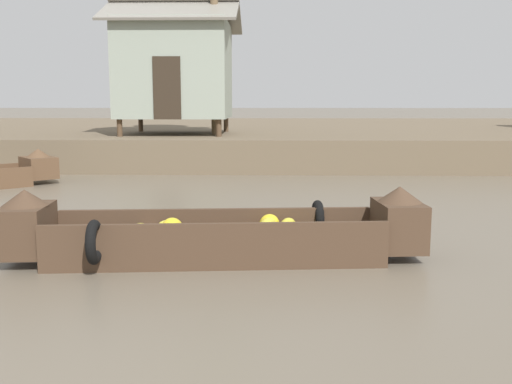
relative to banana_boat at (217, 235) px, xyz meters
name	(u,v)px	position (x,y,z in m)	size (l,w,h in m)	color
ground_plane	(209,202)	(-0.55, 4.31, -0.32)	(300.00, 300.00, 0.00)	#665B4C
riverbank_strip	(242,136)	(-0.55, 18.50, 0.14)	(160.00, 20.00, 0.94)	brown
banana_boat	(217,235)	(0.00, 0.00, 0.00)	(5.25, 1.92, 0.92)	#473323
stilt_house_mid_left	(176,68)	(-2.32, 11.61, 2.68)	(4.05, 3.77, 4.19)	#4C3826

